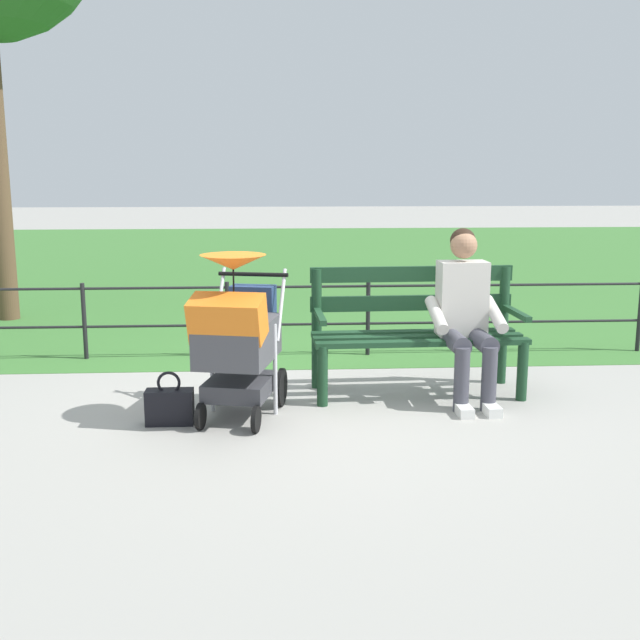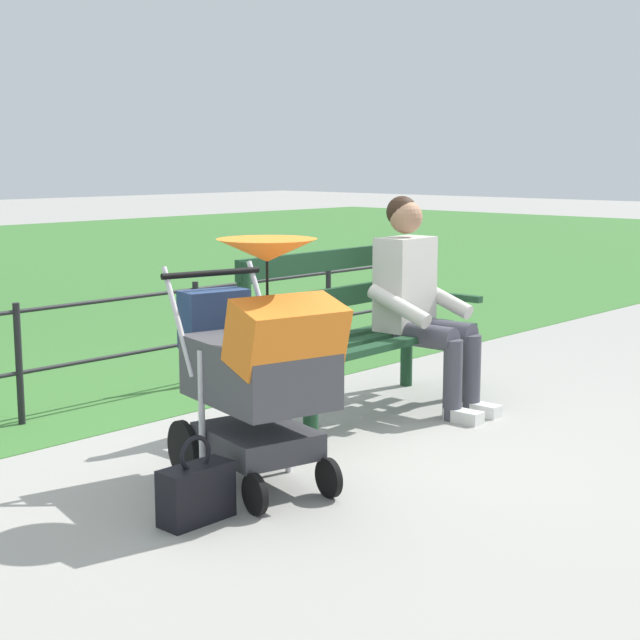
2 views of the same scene
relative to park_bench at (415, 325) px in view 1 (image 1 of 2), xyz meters
The scene contains 7 objects.
ground_plane 1.02m from the park_bench, ahead, with size 60.00×60.00×0.00m, color #9E9B93.
grass_lawn 8.74m from the park_bench, 84.30° to the right, with size 40.00×16.00×0.01m, color #3D7533.
park_bench is the anchor object (origin of this frame).
person_on_bench 0.43m from the park_bench, 145.93° to the left, with size 0.54×0.74×1.28m.
stroller 1.46m from the park_bench, 23.77° to the left, with size 0.68×0.97×1.15m.
handbag 1.97m from the park_bench, 20.97° to the left, with size 0.32×0.14×0.37m.
park_fence 1.48m from the park_bench, 53.94° to the right, with size 6.50×0.04×0.70m.
Camera 1 is at (0.21, 5.61, 1.71)m, focal length 43.09 mm.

